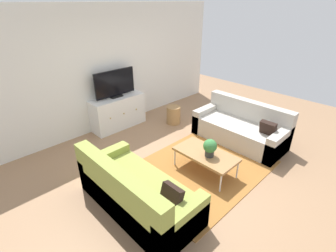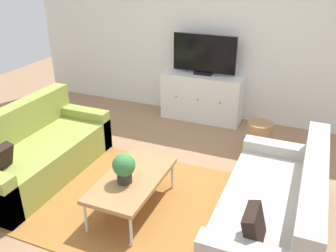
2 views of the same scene
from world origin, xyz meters
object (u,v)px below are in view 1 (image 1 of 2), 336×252
Objects in this scene: tv_console at (118,112)px; coffee_table at (206,154)px; wicker_basket at (173,115)px; flat_screen_tv at (115,84)px; potted_plant at (210,147)px; couch_left_side at (134,194)px; couch_right_side at (241,128)px.

coffee_table is at bearing -88.60° from tv_console.
flat_screen_tv is at bearing 143.02° from wicker_basket.
potted_plant is at bearing -119.08° from wicker_basket.
coffee_table is 1.08× the size of flat_screen_tv.
tv_console is (1.37, 2.37, 0.10)m from couch_left_side.
couch_left_side is 4.35× the size of wicker_basket.
coffee_table is at bearing -88.61° from flat_screen_tv.
coffee_table is at bearing -6.35° from couch_left_side.
flat_screen_tv reaches higher than tv_console.
wicker_basket is at bearing -36.98° from flat_screen_tv.
couch_right_side is at bearing 6.27° from coffee_table.
flat_screen_tv is 2.29× the size of wicker_basket.
flat_screen_tv is at bearing 122.21° from couch_right_side.
tv_console reaches higher than potted_plant.
flat_screen_tv is (1.37, 2.39, 0.78)m from couch_left_side.
potted_plant reaches higher than wicker_basket.
couch_left_side reaches higher than tv_console.
potted_plant is (1.40, -0.25, 0.28)m from couch_left_side.
potted_plant is (-1.48, -0.25, 0.28)m from couch_right_side.
flat_screen_tv reaches higher than couch_left_side.
tv_console is (-0.06, 2.53, 0.01)m from coffee_table.
coffee_table is at bearing -173.73° from couch_right_side.
coffee_table is at bearing 72.95° from potted_plant.
wicker_basket is (1.06, -0.80, -0.84)m from flat_screen_tv.
couch_left_side is at bearing -119.90° from tv_console.
couch_right_side is at bearing -57.79° from flat_screen_tv.
couch_right_side is 1.46m from coffee_table.
couch_left_side is 2.86m from flat_screen_tv.
couch_right_side is 2.94m from flat_screen_tv.
couch_left_side is at bearing -119.69° from flat_screen_tv.
tv_console is at bearing 143.72° from wicker_basket.
wicker_basket is (1.03, 1.85, -0.35)m from potted_plant.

